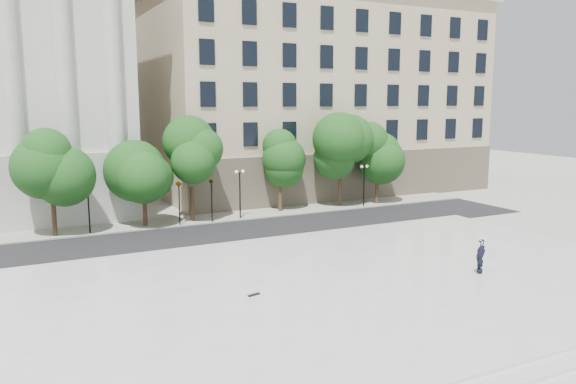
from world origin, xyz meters
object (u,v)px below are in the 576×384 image
object	(u,v)px
traffic_light_west	(179,181)
traffic_light_east	(211,180)
person_lying	(480,269)
skateboard	(254,295)

from	to	relation	value
traffic_light_west	traffic_light_east	size ratio (longest dim) A/B	1.02
person_lying	skateboard	xyz separation A→B (m)	(-12.85, 2.39, -0.23)
skateboard	person_lying	bearing A→B (deg)	-25.22
traffic_light_west	traffic_light_east	bearing A→B (deg)	0.00
traffic_light_west	traffic_light_east	distance (m)	2.76
person_lying	skateboard	world-z (taller)	person_lying
traffic_light_east	skateboard	bearing A→B (deg)	-103.01
traffic_light_east	person_lying	xyz separation A→B (m)	(8.43, -21.50, -2.93)
traffic_light_west	person_lying	world-z (taller)	traffic_light_west
traffic_light_west	traffic_light_east	world-z (taller)	traffic_light_west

